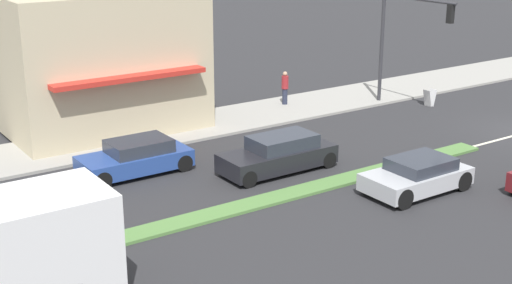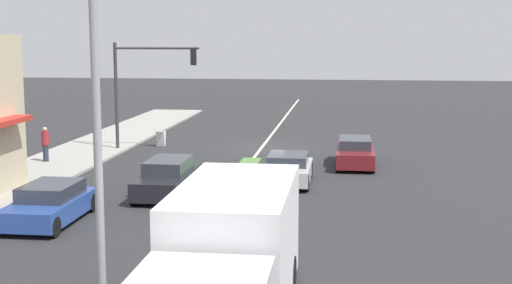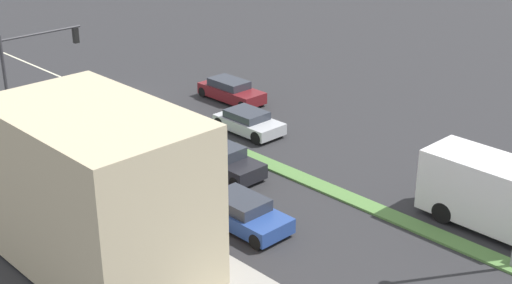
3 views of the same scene
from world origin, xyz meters
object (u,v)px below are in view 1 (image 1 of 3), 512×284
at_px(sedan_silver, 417,175).
at_px(coupe_blue, 136,157).
at_px(traffic_signal_main, 404,30).
at_px(sedan_dark, 279,154).
at_px(pedestrian, 285,87).
at_px(warning_aframe_sign, 429,98).

relative_size(sedan_silver, coupe_blue, 0.94).
distance_m(traffic_signal_main, coupe_blue, 15.17).
bearing_deg(sedan_dark, coupe_blue, 58.18).
bearing_deg(sedan_silver, coupe_blue, 45.12).
distance_m(sedan_dark, coupe_blue, 5.31).
relative_size(pedestrian, warning_aframe_sign, 1.98).
height_order(sedan_silver, coupe_blue, coupe_blue).
height_order(pedestrian, warning_aframe_sign, pedestrian).
height_order(traffic_signal_main, warning_aframe_sign, traffic_signal_main).
distance_m(warning_aframe_sign, sedan_silver, 11.98).
distance_m(traffic_signal_main, sedan_dark, 11.45).
bearing_deg(sedan_silver, sedan_dark, 31.70).
bearing_deg(warning_aframe_sign, coupe_blue, 92.05).
bearing_deg(sedan_dark, sedan_silver, -148.30).
bearing_deg(pedestrian, traffic_signal_main, -128.21).
relative_size(traffic_signal_main, coupe_blue, 1.38).
xyz_separation_m(pedestrian, sedan_dark, (-7.43, 5.80, -0.34)).
bearing_deg(sedan_silver, pedestrian, -14.60).
distance_m(sedan_silver, coupe_blue, 10.20).
relative_size(traffic_signal_main, pedestrian, 3.38).
bearing_deg(traffic_signal_main, warning_aframe_sign, -108.96).
xyz_separation_m(pedestrian, sedan_silver, (-11.83, 3.08, -0.39)).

